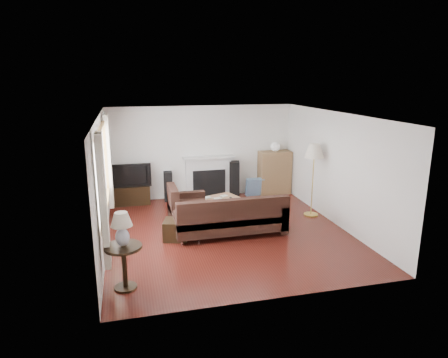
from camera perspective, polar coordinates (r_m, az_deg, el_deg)
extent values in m
cube|color=#4C1711|center=(8.66, 0.49, -7.55)|extent=(5.10, 5.60, 0.04)
cube|color=white|center=(8.07, 0.53, 9.16)|extent=(5.10, 5.60, 0.04)
cube|color=white|center=(10.90, -3.15, 3.88)|extent=(5.00, 0.04, 2.50)
cube|color=white|center=(5.77, 7.44, -5.89)|extent=(5.00, 0.04, 2.50)
cube|color=white|center=(8.04, -17.02, -0.56)|extent=(0.04, 5.50, 2.50)
cube|color=white|center=(9.21, 15.74, 1.40)|extent=(0.04, 5.50, 2.50)
cube|color=olive|center=(7.77, -16.87, 1.23)|extent=(0.12, 2.74, 1.54)
cube|color=silver|center=(6.34, -16.87, -3.11)|extent=(0.10, 0.35, 2.10)
cube|color=silver|center=(9.28, -16.13, 2.42)|extent=(0.10, 0.35, 2.10)
cube|color=white|center=(10.97, -2.22, 0.35)|extent=(1.40, 0.26, 1.15)
cube|color=black|center=(10.70, -13.19, -2.22)|extent=(0.98, 0.44, 0.49)
imported|color=black|center=(10.56, -13.26, 0.63)|extent=(1.05, 0.14, 0.60)
cube|color=black|center=(10.76, -7.98, -1.04)|extent=(0.24, 0.28, 0.80)
cube|color=black|center=(11.04, 1.48, 0.01)|extent=(0.34, 0.38, 0.98)
cube|color=olive|center=(11.36, 7.22, 0.92)|extent=(0.89, 0.42, 1.22)
sphere|color=white|center=(11.21, 7.34, 4.58)|extent=(0.25, 0.25, 0.25)
cube|color=black|center=(8.41, 0.81, -5.26)|extent=(2.52, 1.85, 0.82)
cube|color=#A3704E|center=(9.71, -1.06, -3.82)|extent=(1.15, 0.87, 0.40)
cube|color=black|center=(8.29, -6.88, -7.18)|extent=(0.59, 0.59, 0.40)
cube|color=gold|center=(9.63, 12.56, -0.18)|extent=(0.45, 0.45, 1.74)
cube|color=black|center=(6.55, -14.03, -12.13)|extent=(0.58, 0.58, 0.72)
cube|color=silver|center=(6.30, -14.37, -7.01)|extent=(0.33, 0.33, 0.53)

